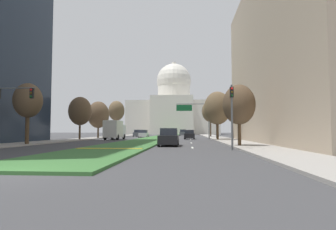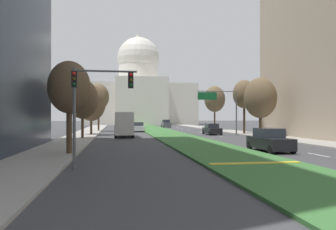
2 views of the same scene
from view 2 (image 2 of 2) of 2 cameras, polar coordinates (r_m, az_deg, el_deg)
The scene contains 22 objects.
ground_plane at distance 58.52m, azimuth -1.76°, elevation -2.86°, with size 260.00×260.00×0.00m, color #3D3D3F.
grass_median at distance 53.24m, azimuth -1.03°, elevation -3.04°, with size 5.72×95.93×0.14m, color #386B33.
median_curb_nose at distance 18.26m, azimuth 15.20°, elevation -8.21°, with size 5.15×0.50×0.04m, color gold.
lane_dashes_right at distance 51.54m, azimuth 6.61°, elevation -3.21°, with size 0.16×55.37×0.01m.
sidewalk_left at distance 47.62m, azimuth -14.69°, elevation -3.37°, with size 4.00×95.93×0.15m, color #9E9991.
sidewalk_right at distance 51.25m, azimuth 13.35°, elevation -3.14°, with size 4.00×95.93×0.15m, color #9E9991.
capitol_building at distance 111.00m, azimuth -5.22°, elevation 3.68°, with size 36.10×29.66×30.74m.
traffic_light_near_left at distance 17.08m, azimuth -13.48°, elevation 3.46°, with size 3.34×0.35×5.20m.
overhead_guide_sign at distance 47.09m, azimuth 9.48°, elevation 2.18°, with size 5.96×0.20×6.50m.
street_tree_left_near at distance 23.30m, azimuth -17.11°, elevation 4.61°, with size 2.91×2.91×6.52m.
street_tree_left_mid at distance 38.91m, azimuth -14.92°, elevation 2.72°, with size 3.69×3.69×7.01m.
street_tree_right_mid at distance 42.68m, azimuth 16.03°, elevation 2.93°, with size 4.13×4.13×7.63m.
street_tree_left_far at distance 46.73m, azimuth -13.46°, elevation 2.05°, with size 4.06×4.06×7.09m.
street_tree_right_far at distance 49.05m, azimuth 13.36°, elevation 3.58°, with size 3.36×3.36×8.08m.
street_tree_left_distant at distance 58.51m, azimuth -12.21°, elevation 3.14°, with size 3.72×3.72×8.48m.
street_tree_right_distant at distance 62.92m, azimuth 8.27°, elevation 2.80°, with size 4.02×4.02×8.54m.
sedan_lead_stopped at distance 25.93m, azimuth 17.56°, elevation -4.35°, with size 1.98×4.49×1.78m.
sedan_midblock at distance 47.42m, azimuth 7.79°, elevation -2.54°, with size 1.94×4.40×1.65m.
sedan_distant at distance 56.21m, azimuth -5.38°, elevation -2.17°, with size 2.17×4.79×1.66m.
sedan_far_horizon at distance 65.81m, azimuth -8.57°, elevation -1.85°, with size 2.09×4.22×1.74m.
sedan_very_far at distance 78.42m, azimuth -0.35°, elevation -1.56°, with size 1.96×4.12×1.85m.
box_truck_delivery at distance 41.86m, azimuth -7.83°, elevation -1.61°, with size 2.40×6.40×3.20m.
Camera 2 is at (-7.43, -4.69, 2.70)m, focal length 34.38 mm.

